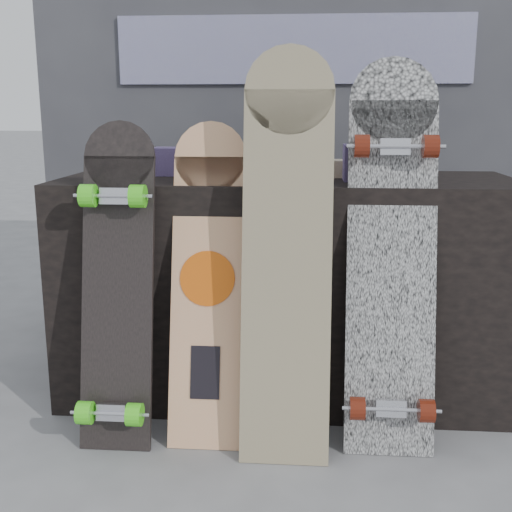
# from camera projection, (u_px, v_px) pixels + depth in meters

# --- Properties ---
(ground) EXTENTS (60.00, 60.00, 0.00)m
(ground) POSITION_uv_depth(u_px,v_px,m) (279.00, 455.00, 1.97)
(ground) COLOR slate
(ground) RESTS_ON ground
(vendor_table) EXTENTS (1.60, 0.60, 0.80)m
(vendor_table) POSITION_uv_depth(u_px,v_px,m) (286.00, 286.00, 2.37)
(vendor_table) COLOR black
(vendor_table) RESTS_ON ground
(booth) EXTENTS (2.40, 0.22, 2.20)m
(booth) POSITION_uv_depth(u_px,v_px,m) (294.00, 95.00, 3.03)
(booth) COLOR #38373D
(booth) RESTS_ON ground
(merch_box_purple) EXTENTS (0.18, 0.12, 0.10)m
(merch_box_purple) POSITION_uv_depth(u_px,v_px,m) (178.00, 161.00, 2.36)
(merch_box_purple) COLOR #433165
(merch_box_purple) RESTS_ON vendor_table
(merch_box_small) EXTENTS (0.14, 0.14, 0.12)m
(merch_box_small) POSITION_uv_depth(u_px,v_px,m) (364.00, 163.00, 2.18)
(merch_box_small) COLOR #433165
(merch_box_small) RESTS_ON vendor_table
(merch_box_flat) EXTENTS (0.22, 0.10, 0.06)m
(merch_box_flat) POSITION_uv_depth(u_px,v_px,m) (350.00, 169.00, 2.29)
(merch_box_flat) COLOR #D1B78C
(merch_box_flat) RESTS_ON vendor_table
(longboard_geisha) EXTENTS (0.23, 0.28, 1.00)m
(longboard_geisha) POSITION_uv_depth(u_px,v_px,m) (208.00, 274.00, 2.02)
(longboard_geisha) COLOR beige
(longboard_geisha) RESTS_ON ground
(longboard_celtic) EXTENTS (0.27, 0.26, 1.23)m
(longboard_celtic) POSITION_uv_depth(u_px,v_px,m) (287.00, 242.00, 1.90)
(longboard_celtic) COLOR beige
(longboard_celtic) RESTS_ON ground
(longboard_cascadia) EXTENTS (0.27, 0.36, 1.20)m
(longboard_cascadia) POSITION_uv_depth(u_px,v_px,m) (392.00, 247.00, 1.97)
(longboard_cascadia) COLOR white
(longboard_cascadia) RESTS_ON ground
(skateboard_dark) EXTENTS (0.22, 0.30, 1.01)m
(skateboard_dark) POSITION_uv_depth(u_px,v_px,m) (117.00, 281.00, 1.98)
(skateboard_dark) COLOR black
(skateboard_dark) RESTS_ON ground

